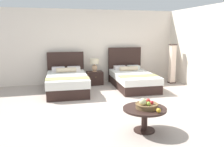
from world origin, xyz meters
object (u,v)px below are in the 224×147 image
(fruit_bowl, at_px, (146,105))
(loose_apple, at_px, (159,111))
(nightstand, at_px, (95,78))
(coffee_table, at_px, (145,113))
(table_lamp, at_px, (95,64))
(floor_lamp_corner, at_px, (172,64))
(bed_near_window, at_px, (67,82))
(bed_near_corner, at_px, (132,79))

(fruit_bowl, distance_m, loose_apple, 0.30)
(nightstand, xyz_separation_m, coffee_table, (0.18, -4.03, 0.11))
(coffee_table, bearing_deg, table_lamp, 92.51)
(nightstand, distance_m, coffee_table, 4.04)
(loose_apple, bearing_deg, nightstand, 94.06)
(coffee_table, xyz_separation_m, floor_lamp_corner, (2.55, 3.59, 0.35))
(table_lamp, xyz_separation_m, loose_apple, (0.31, -4.35, -0.25))
(loose_apple, bearing_deg, bed_near_window, 109.88)
(nightstand, bearing_deg, loose_apple, -85.94)
(bed_near_window, height_order, nightstand, bed_near_window)
(bed_near_corner, distance_m, fruit_bowl, 3.50)
(bed_near_window, relative_size, fruit_bowl, 5.00)
(nightstand, height_order, floor_lamp_corner, floor_lamp_corner)
(fruit_bowl, bearing_deg, table_lamp, 92.76)
(loose_apple, bearing_deg, floor_lamp_corner, 58.09)
(bed_near_corner, height_order, coffee_table, bed_near_corner)
(bed_near_corner, xyz_separation_m, floor_lamp_corner, (1.59, 0.26, 0.40))
(fruit_bowl, height_order, loose_apple, fruit_bowl)
(nightstand, height_order, coffee_table, nightstand)
(bed_near_window, xyz_separation_m, nightstand, (1.00, 0.71, -0.07))
(coffee_table, height_order, fruit_bowl, fruit_bowl)
(fruit_bowl, distance_m, floor_lamp_corner, 4.42)
(table_lamp, height_order, loose_apple, table_lamp)
(table_lamp, distance_m, coffee_table, 4.08)
(bed_near_window, relative_size, bed_near_corner, 0.95)
(fruit_bowl, relative_size, loose_apple, 5.13)
(table_lamp, distance_m, loose_apple, 4.37)
(coffee_table, height_order, loose_apple, loose_apple)
(fruit_bowl, xyz_separation_m, loose_apple, (0.11, -0.27, -0.02))
(coffee_table, bearing_deg, floor_lamp_corner, 54.60)
(table_lamp, height_order, floor_lamp_corner, floor_lamp_corner)
(bed_near_corner, relative_size, nightstand, 3.99)
(loose_apple, bearing_deg, bed_near_corner, 77.12)
(table_lamp, bearing_deg, floor_lamp_corner, -9.55)
(loose_apple, distance_m, floor_lamp_corner, 4.59)
(nightstand, distance_m, fruit_bowl, 4.07)
(bed_near_corner, bearing_deg, floor_lamp_corner, 9.23)
(bed_near_corner, height_order, table_lamp, bed_near_corner)
(nightstand, height_order, loose_apple, loose_apple)
(floor_lamp_corner, bearing_deg, nightstand, 170.86)
(nightstand, xyz_separation_m, floor_lamp_corner, (2.73, -0.44, 0.46))
(bed_near_corner, height_order, nightstand, bed_near_corner)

